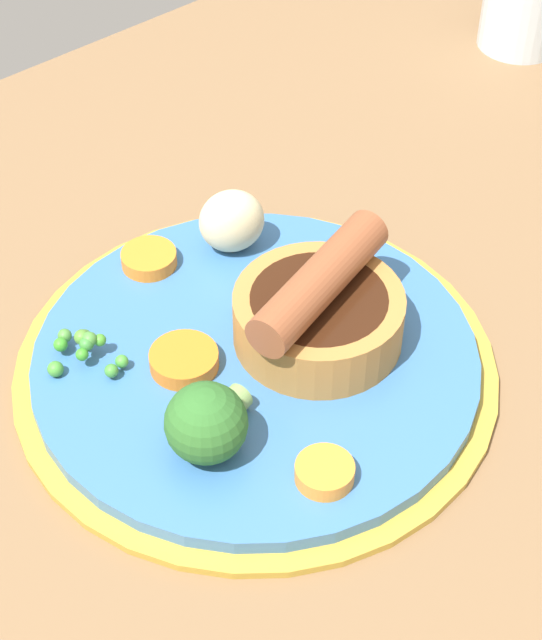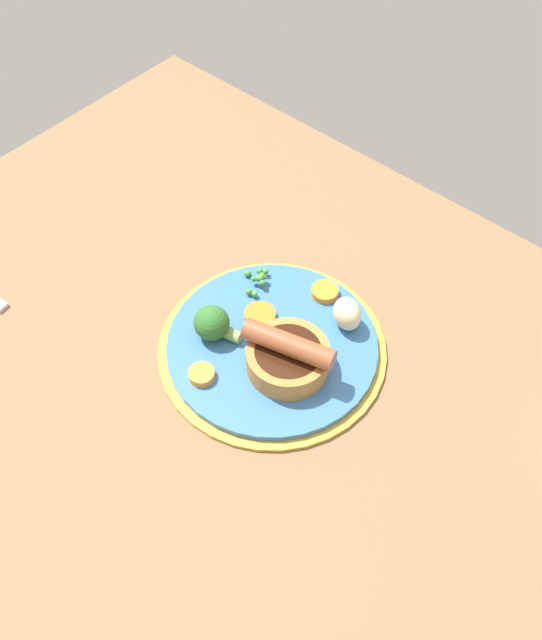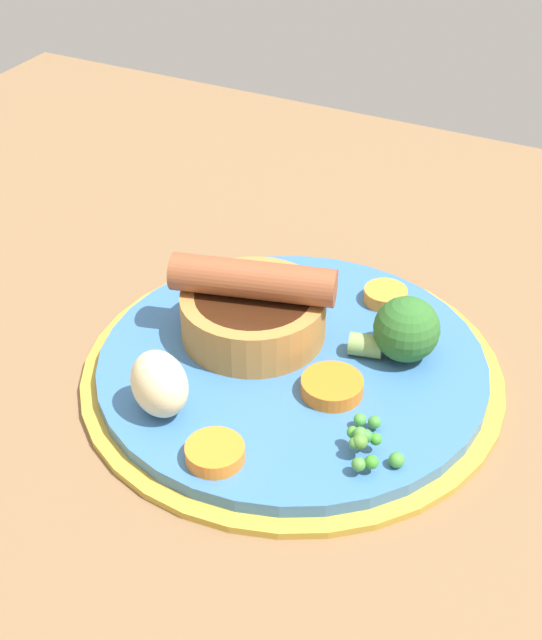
{
  "view_description": "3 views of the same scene",
  "coord_description": "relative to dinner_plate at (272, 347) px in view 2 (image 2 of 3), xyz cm",
  "views": [
    {
      "loc": [
        26.61,
        30.03,
        48.72
      ],
      "look_at": [
        -1.75,
        -2.68,
        6.34
      ],
      "focal_mm": 60.0,
      "sensor_mm": 36.0,
      "label": 1
    },
    {
      "loc": [
        -33.66,
        35.81,
        74.52
      ],
      "look_at": [
        1.04,
        -4.26,
        6.1
      ],
      "focal_mm": 40.0,
      "sensor_mm": 36.0,
      "label": 2
    },
    {
      "loc": [
        18.88,
        -44.34,
        41.26
      ],
      "look_at": [
        -2.47,
        -1.97,
        6.55
      ],
      "focal_mm": 50.0,
      "sensor_mm": 36.0,
      "label": 3
    }
  ],
  "objects": [
    {
      "name": "dining_table",
      "position": [
        0.55,
        2.65,
        -2.07
      ],
      "size": [
        110.0,
        80.0,
        3.0
      ],
      "primitive_type": "cube",
      "color": "brown",
      "rests_on": "ground"
    },
    {
      "name": "dinner_plate",
      "position": [
        0.0,
        0.0,
        0.0
      ],
      "size": [
        28.02,
        28.02,
        1.4
      ],
      "color": "#B79333",
      "rests_on": "dining_table"
    },
    {
      "name": "sausage_pudding",
      "position": [
        -3.6,
        1.34,
        3.0
      ],
      "size": [
        11.29,
        9.85,
        5.72
      ],
      "rotation": [
        0.0,
        0.0,
        0.27
      ],
      "color": "#AD7538",
      "rests_on": "dinner_plate"
    },
    {
      "name": "pea_pile",
      "position": [
        7.69,
        -6.02,
        1.79
      ],
      "size": [
        3.94,
        4.67,
        1.82
      ],
      "color": "green",
      "rests_on": "dinner_plate"
    },
    {
      "name": "broccoli_floret_near",
      "position": [
        6.31,
        3.66,
        2.94
      ],
      "size": [
        5.78,
        4.38,
        4.38
      ],
      "rotation": [
        0.0,
        0.0,
        0.23
      ],
      "color": "#2D6628",
      "rests_on": "dinner_plate"
    },
    {
      "name": "potato_chunk_0",
      "position": [
        -5.0,
        -8.16,
        2.97
      ],
      "size": [
        5.16,
        4.76,
        4.27
      ],
      "primitive_type": "ellipsoid",
      "rotation": [
        0.0,
        0.0,
        2.67
      ],
      "color": "beige",
      "rests_on": "dinner_plate"
    },
    {
      "name": "carrot_slice_0",
      "position": [
        3.07,
        9.08,
        1.33
      ],
      "size": [
        4.39,
        4.39,
        1.0
      ],
      "primitive_type": "cylinder",
      "rotation": [
        0.0,
        0.0,
        3.91
      ],
      "color": "orange",
      "rests_on": "dinner_plate"
    },
    {
      "name": "carrot_slice_1",
      "position": [
        3.68,
        -1.92,
        1.34
      ],
      "size": [
        4.93,
        4.93,
        1.02
      ],
      "primitive_type": "cylinder",
      "rotation": [
        0.0,
        0.0,
        3.44
      ],
      "color": "orange",
      "rests_on": "dinner_plate"
    },
    {
      "name": "carrot_slice_2",
      "position": [
        -0.01,
        -10.29,
        1.31
      ],
      "size": [
        4.79,
        4.79,
        0.95
      ],
      "primitive_type": "cylinder",
      "rotation": [
        0.0,
        0.0,
        0.57
      ],
      "color": "orange",
      "rests_on": "dinner_plate"
    }
  ]
}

